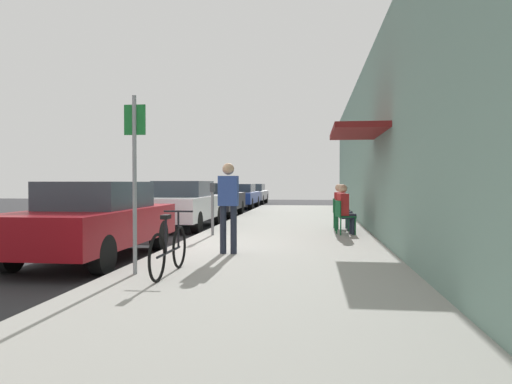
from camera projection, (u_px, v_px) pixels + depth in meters
The scene contains 18 objects.
ground_plane at pixel (169, 252), 9.79m from camera, with size 60.00×60.00×0.00m, color #2D2D30.
sidewalk_slab at pixel (283, 239), 11.50m from camera, with size 4.50×32.00×0.12m, color #9E9B93.
building_facade at pixel (384, 139), 11.16m from camera, with size 1.40×32.00×5.00m.
parked_car_0 at pixel (95, 220), 8.84m from camera, with size 1.80×4.40×1.47m.
parked_car_1 at pixel (183, 204), 14.83m from camera, with size 1.80×4.40×1.50m.
parked_car_2 at pixel (217, 199), 20.18m from camera, with size 1.80×4.40×1.43m.
parked_car_3 at pixel (240, 196), 26.34m from camera, with size 1.80×4.40×1.37m.
parked_car_4 at pixel (252, 193), 31.80m from camera, with size 1.80×4.40×1.36m.
parking_meter at pixel (213, 205), 11.90m from camera, with size 0.12×0.10×1.32m.
street_sign at pixel (135, 170), 6.83m from camera, with size 0.32×0.06×2.60m.
bicycle_0 at pixel (169, 250), 6.81m from camera, with size 0.46×1.71×0.90m.
cafe_chair_0 at pixel (343, 215), 12.05m from camera, with size 0.53×0.53×0.87m.
seated_patron_0 at pixel (345, 207), 12.05m from camera, with size 0.49×0.44×1.29m.
cafe_chair_1 at pixel (340, 212), 13.05m from camera, with size 0.53×0.53×0.87m.
seated_patron_1 at pixel (343, 206), 13.03m from camera, with size 0.49×0.44×1.29m.
cafe_chair_2 at pixel (339, 211), 13.87m from camera, with size 0.52×0.52×0.87m.
seated_patron_2 at pixel (341, 204), 13.84m from camera, with size 0.48×0.43×1.29m.
pedestrian_standing at pixel (228, 200), 8.79m from camera, with size 0.36×0.22×1.70m.
Camera 1 is at (2.98, -9.47, 1.46)m, focal length 32.96 mm.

